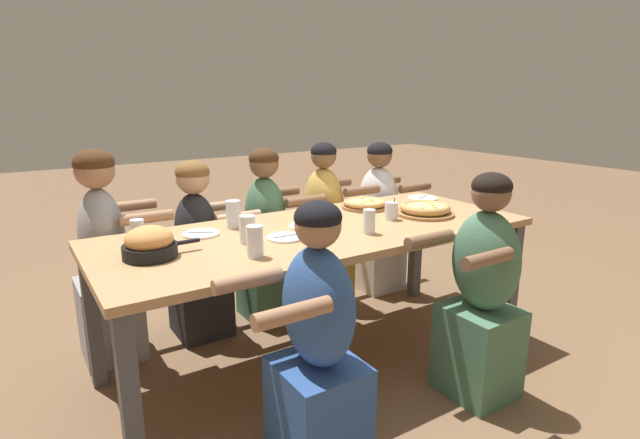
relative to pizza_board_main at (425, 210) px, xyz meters
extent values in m
plane|color=brown|center=(-0.69, 0.08, -0.81)|extent=(18.00, 18.00, 0.00)
cube|color=tan|center=(-0.69, 0.08, -0.05)|extent=(2.33, 0.95, 0.04)
cube|color=#4C4C51|center=(-1.80, -0.33, -0.44)|extent=(0.07, 0.07, 0.74)
cube|color=#4C4C51|center=(0.42, -0.33, -0.44)|extent=(0.07, 0.07, 0.74)
cube|color=#4C4C51|center=(-1.80, 0.49, -0.44)|extent=(0.07, 0.07, 0.74)
cube|color=#4C4C51|center=(0.42, 0.49, -0.44)|extent=(0.07, 0.07, 0.74)
cylinder|color=#996B42|center=(0.00, 0.00, -0.02)|extent=(0.34, 0.34, 0.02)
torus|color=tan|center=(0.00, 0.00, 0.01)|extent=(0.30, 0.30, 0.04)
cylinder|color=#E5C675|center=(0.00, 0.00, 0.00)|extent=(0.24, 0.24, 0.04)
cylinder|color=#E5C166|center=(-0.06, -0.04, 0.03)|extent=(0.02, 0.02, 0.01)
cylinder|color=#E5C166|center=(0.04, -0.02, 0.03)|extent=(0.02, 0.02, 0.01)
cylinder|color=#E5C166|center=(0.05, 0.02, 0.03)|extent=(0.02, 0.02, 0.01)
cylinder|color=#E5C166|center=(0.00, -0.07, 0.03)|extent=(0.02, 0.02, 0.01)
cylinder|color=#996B42|center=(-0.19, 0.33, -0.02)|extent=(0.29, 0.29, 0.02)
torus|color=tan|center=(-0.19, 0.33, 0.00)|extent=(0.27, 0.27, 0.03)
cylinder|color=#E5C675|center=(-0.19, 0.33, 0.00)|extent=(0.23, 0.23, 0.03)
cylinder|color=#E5C166|center=(-0.26, 0.28, 0.02)|extent=(0.02, 0.02, 0.01)
cylinder|color=#E5C166|center=(-0.20, 0.32, 0.02)|extent=(0.02, 0.02, 0.01)
cylinder|color=#E5C166|center=(-0.16, 0.40, 0.02)|extent=(0.02, 0.02, 0.01)
cylinder|color=#E5C166|center=(-0.13, 0.34, 0.02)|extent=(0.02, 0.02, 0.01)
cylinder|color=#E5C166|center=(-0.17, 0.32, 0.02)|extent=(0.02, 0.02, 0.01)
cylinder|color=#E5C166|center=(-0.15, 0.30, 0.02)|extent=(0.02, 0.02, 0.01)
cylinder|color=black|center=(-1.58, 0.07, 0.00)|extent=(0.24, 0.24, 0.06)
cylinder|color=black|center=(-1.41, 0.07, 0.01)|extent=(0.11, 0.02, 0.02)
ellipsoid|color=#D68E4C|center=(-1.58, 0.07, 0.05)|extent=(0.21, 0.21, 0.11)
cylinder|color=white|center=(-0.94, 0.01, -0.03)|extent=(0.19, 0.19, 0.01)
cube|color=#B7B7BC|center=(-0.94, 0.01, -0.02)|extent=(0.13, 0.02, 0.01)
cylinder|color=white|center=(-1.27, 0.30, -0.03)|extent=(0.19, 0.19, 0.01)
cube|color=#B7B7BC|center=(-1.27, 0.30, -0.02)|extent=(0.12, 0.07, 0.01)
cylinder|color=white|center=(0.31, 0.34, -0.03)|extent=(0.20, 0.20, 0.01)
cube|color=#B7B7BC|center=(0.31, 0.34, -0.02)|extent=(0.13, 0.07, 0.01)
cylinder|color=white|center=(-0.73, 0.14, -0.03)|extent=(0.21, 0.21, 0.01)
cube|color=#B7B7BC|center=(-0.73, 0.14, -0.02)|extent=(0.09, 0.13, 0.01)
cylinder|color=silver|center=(-0.24, 0.02, 0.02)|extent=(0.08, 0.08, 0.10)
cylinder|color=#1EA8DB|center=(-0.24, 0.02, 0.00)|extent=(0.07, 0.07, 0.07)
cylinder|color=black|center=(-0.23, 0.02, 0.03)|extent=(0.01, 0.02, 0.13)
cylinder|color=silver|center=(-1.19, -0.17, 0.04)|extent=(0.07, 0.07, 0.14)
cylinder|color=black|center=(-1.19, -0.17, 0.01)|extent=(0.07, 0.07, 0.08)
cylinder|color=silver|center=(-1.56, 0.38, 0.02)|extent=(0.07, 0.07, 0.11)
cylinder|color=silver|center=(-1.56, 0.38, 0.00)|extent=(0.06, 0.06, 0.08)
cylinder|color=silver|center=(-1.07, 0.34, 0.04)|extent=(0.08, 0.08, 0.15)
cylinder|color=silver|center=(-1.07, 0.34, 0.01)|extent=(0.07, 0.07, 0.09)
cylinder|color=silver|center=(-0.53, -0.14, 0.03)|extent=(0.06, 0.06, 0.13)
cylinder|color=silver|center=(-1.13, 0.05, 0.03)|extent=(0.08, 0.08, 0.14)
cylinder|color=silver|center=(-1.13, 0.05, 0.01)|extent=(0.07, 0.07, 0.09)
cube|color=#99999E|center=(-1.67, 0.77, -0.58)|extent=(0.32, 0.34, 0.46)
ellipsoid|color=#99999E|center=(-1.67, 0.77, -0.09)|extent=(0.24, 0.36, 0.53)
sphere|color=#9E7051|center=(-1.67, 0.77, 0.28)|extent=(0.21, 0.21, 0.21)
ellipsoid|color=#422814|center=(-1.67, 0.77, 0.31)|extent=(0.21, 0.21, 0.15)
cylinder|color=#9E7051|center=(-1.46, 0.94, 0.02)|extent=(0.28, 0.06, 0.06)
cylinder|color=#9E7051|center=(-1.46, 0.60, 0.02)|extent=(0.28, 0.06, 0.06)
cube|color=gold|center=(-0.22, 0.77, -0.58)|extent=(0.32, 0.34, 0.46)
ellipsoid|color=gold|center=(-0.22, 0.77, -0.09)|extent=(0.24, 0.36, 0.52)
sphere|color=brown|center=(-0.22, 0.77, 0.25)|extent=(0.18, 0.18, 0.18)
ellipsoid|color=black|center=(-0.22, 0.77, 0.29)|extent=(0.18, 0.18, 0.12)
cylinder|color=brown|center=(-0.01, 0.94, 0.02)|extent=(0.28, 0.06, 0.06)
cylinder|color=brown|center=(-0.01, 0.60, 0.02)|extent=(0.28, 0.06, 0.06)
cube|color=#232328|center=(-1.14, 0.77, -0.58)|extent=(0.32, 0.34, 0.46)
ellipsoid|color=#232328|center=(-1.14, 0.77, -0.13)|extent=(0.24, 0.36, 0.44)
sphere|color=tan|center=(-1.14, 0.77, 0.18)|extent=(0.20, 0.20, 0.20)
ellipsoid|color=brown|center=(-1.14, 0.77, 0.22)|extent=(0.20, 0.20, 0.14)
cylinder|color=tan|center=(-0.93, 0.94, -0.05)|extent=(0.28, 0.06, 0.06)
cylinder|color=tan|center=(-0.93, 0.60, -0.05)|extent=(0.28, 0.06, 0.06)
cube|color=#2D5193|center=(-1.15, -0.61, -0.58)|extent=(0.32, 0.34, 0.46)
ellipsoid|color=#2D5193|center=(-1.15, -0.61, -0.11)|extent=(0.24, 0.36, 0.48)
sphere|color=#9E7051|center=(-1.15, -0.61, 0.21)|extent=(0.17, 0.17, 0.17)
ellipsoid|color=black|center=(-1.15, -0.61, 0.24)|extent=(0.18, 0.18, 0.12)
cylinder|color=#9E7051|center=(-1.35, -0.79, -0.02)|extent=(0.28, 0.06, 0.06)
cylinder|color=#9E7051|center=(-1.35, -0.44, -0.02)|extent=(0.28, 0.06, 0.06)
cube|color=#477556|center=(-0.67, 0.77, -0.58)|extent=(0.32, 0.34, 0.46)
ellipsoid|color=#477556|center=(-0.67, 0.77, -0.10)|extent=(0.24, 0.36, 0.50)
sphere|color=brown|center=(-0.67, 0.77, 0.24)|extent=(0.19, 0.19, 0.19)
ellipsoid|color=#422814|center=(-0.67, 0.77, 0.27)|extent=(0.19, 0.19, 0.13)
cylinder|color=brown|center=(-0.47, 0.94, 0.00)|extent=(0.28, 0.06, 0.06)
cylinder|color=brown|center=(-0.47, 0.60, 0.00)|extent=(0.28, 0.06, 0.06)
cube|color=silver|center=(0.28, 0.77, -0.58)|extent=(0.32, 0.34, 0.46)
ellipsoid|color=silver|center=(0.28, 0.77, -0.11)|extent=(0.24, 0.36, 0.49)
sphere|color=brown|center=(0.28, 0.77, 0.22)|extent=(0.18, 0.18, 0.18)
ellipsoid|color=black|center=(0.28, 0.77, 0.26)|extent=(0.19, 0.19, 0.13)
cylinder|color=brown|center=(0.48, 0.94, -0.01)|extent=(0.28, 0.06, 0.06)
cylinder|color=brown|center=(0.48, 0.60, -0.01)|extent=(0.28, 0.06, 0.06)
cube|color=#477556|center=(-0.20, -0.61, -0.58)|extent=(0.32, 0.34, 0.46)
ellipsoid|color=#477556|center=(-0.20, -0.61, -0.11)|extent=(0.24, 0.36, 0.49)
sphere|color=brown|center=(-0.20, -0.61, 0.23)|extent=(0.18, 0.18, 0.18)
ellipsoid|color=black|center=(-0.20, -0.61, 0.26)|extent=(0.19, 0.19, 0.13)
cylinder|color=brown|center=(-0.40, -0.79, -0.01)|extent=(0.28, 0.06, 0.06)
cylinder|color=brown|center=(-0.40, -0.44, -0.01)|extent=(0.28, 0.06, 0.06)
camera|label=1|loc=(-2.08, -2.09, 0.67)|focal=28.00mm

